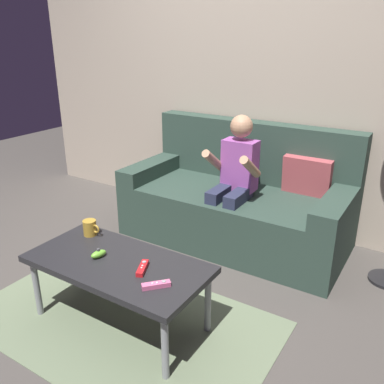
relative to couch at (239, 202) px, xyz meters
The scene contains 10 objects.
ground_plane 1.24m from the couch, 100.78° to the right, with size 8.62×8.62×0.00m, color #4C4742.
wall_back 1.04m from the couch, 120.26° to the left, with size 4.31×0.05×2.50m, color #B2A38E.
couch is the anchor object (origin of this frame).
person_seated_on_couch 0.33m from the couch, 77.92° to the right, with size 0.35×0.43×1.01m.
coffee_table 1.30m from the couch, 94.33° to the right, with size 1.01×0.50×0.40m.
area_rug 1.34m from the couch, 94.33° to the right, with size 1.72×1.04×0.01m, color #6B7A5B.
game_remote_red_near_edge 1.30m from the couch, 86.76° to the right, with size 0.09×0.14×0.03m.
nunchuk_lime 1.34m from the couch, 99.12° to the right, with size 0.07×0.10×0.05m.
game_remote_pink_far_corner 1.40m from the couch, 80.72° to the right, with size 0.12×0.13×0.03m.
coffee_mug 1.24m from the couch, 111.11° to the right, with size 0.12×0.08×0.09m.
Camera 1 is at (1.49, -1.53, 1.54)m, focal length 38.21 mm.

